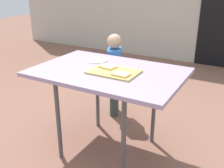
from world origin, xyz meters
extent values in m
plane|color=#845949|center=(0.00, 0.00, 0.00)|extent=(16.00, 16.00, 0.00)
cube|color=#A18DAF|center=(0.00, 0.00, 0.74)|extent=(1.20, 0.81, 0.03)
cylinder|color=#4C4C51|center=(-0.30, -0.30, 0.36)|extent=(0.04, 0.04, 0.73)
cylinder|color=#4C4C51|center=(0.30, -0.30, 0.36)|extent=(0.04, 0.04, 0.73)
cylinder|color=#4C4C51|center=(-0.30, 0.30, 0.36)|extent=(0.04, 0.04, 0.73)
cylinder|color=#4C4C51|center=(0.30, 0.30, 0.36)|extent=(0.04, 0.04, 0.73)
cube|color=tan|center=(0.07, -0.03, 0.77)|extent=(0.38, 0.26, 0.01)
cube|color=#DBAE5E|center=(-0.01, 0.02, 0.78)|extent=(0.14, 0.11, 0.01)
cube|color=#F7E7A1|center=(-0.01, 0.02, 0.79)|extent=(0.13, 0.10, 0.00)
cube|color=#DBAE5E|center=(0.17, -0.09, 0.78)|extent=(0.13, 0.10, 0.01)
cube|color=#F7E7A1|center=(0.17, -0.09, 0.79)|extent=(0.12, 0.09, 0.00)
cylinder|color=white|center=(-0.22, 0.18, 0.76)|extent=(0.19, 0.19, 0.01)
cylinder|color=#32453F|center=(-0.32, 0.70, 0.21)|extent=(0.09, 0.09, 0.42)
cylinder|color=#32453F|center=(-0.26, 0.57, 0.21)|extent=(0.09, 0.09, 0.42)
cube|color=blue|center=(-0.29, 0.64, 0.59)|extent=(0.23, 0.28, 0.34)
sphere|color=tan|center=(-0.29, 0.64, 0.84)|extent=(0.16, 0.16, 0.16)
camera|label=1|loc=(1.03, -1.76, 1.45)|focal=42.48mm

